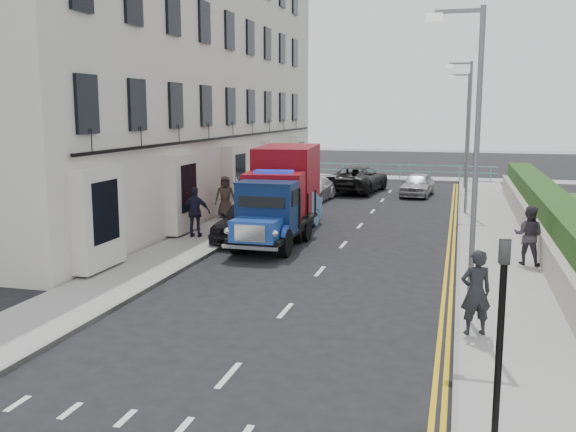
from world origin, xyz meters
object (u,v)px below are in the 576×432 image
(lamp_near, at_px, (471,149))
(parked_car_front, at_px, (250,219))
(bedford_lorry, at_px, (268,219))
(pedestrian_east_near, at_px, (476,292))
(lamp_far, at_px, (465,124))
(red_lorry, at_px, (285,186))
(lamp_mid, at_px, (466,129))

(lamp_near, relative_size, parked_car_front, 1.54)
(bedford_lorry, height_order, pedestrian_east_near, bedford_lorry)
(lamp_far, bearing_deg, bedford_lorry, -108.48)
(lamp_far, relative_size, red_lorry, 1.06)
(lamp_far, relative_size, pedestrian_east_near, 3.81)
(lamp_near, relative_size, red_lorry, 1.06)
(lamp_far, distance_m, red_lorry, 17.22)
(lamp_far, bearing_deg, parked_car_front, -113.49)
(red_lorry, height_order, pedestrian_east_near, red_lorry)
(red_lorry, bearing_deg, lamp_mid, 32.29)
(lamp_mid, height_order, parked_car_front, lamp_mid)
(lamp_near, distance_m, parked_car_front, 11.69)
(parked_car_front, bearing_deg, bedford_lorry, -52.21)
(lamp_mid, bearing_deg, bedford_lorry, -124.36)
(lamp_mid, relative_size, bedford_lorry, 1.38)
(lamp_near, bearing_deg, pedestrian_east_near, -75.47)
(parked_car_front, bearing_deg, lamp_mid, 46.74)
(pedestrian_east_near, bearing_deg, lamp_far, -109.78)
(lamp_near, relative_size, bedford_lorry, 1.38)
(lamp_mid, distance_m, red_lorry, 9.24)
(bedford_lorry, xyz_separation_m, pedestrian_east_near, (6.76, -7.29, -0.06))
(parked_car_front, height_order, pedestrian_east_near, pedestrian_east_near)
(lamp_near, height_order, red_lorry, lamp_near)
(lamp_near, relative_size, pedestrian_east_near, 3.81)
(bedford_lorry, bearing_deg, lamp_far, 72.28)
(pedestrian_east_near, bearing_deg, parked_car_front, -68.52)
(pedestrian_east_near, bearing_deg, bedford_lorry, -67.42)
(lamp_mid, xyz_separation_m, parked_car_front, (-7.78, -7.89, -3.22))
(lamp_mid, xyz_separation_m, bedford_lorry, (-6.54, -9.57, -2.90))
(red_lorry, xyz_separation_m, parked_car_front, (-0.74, -2.33, -1.02))
(lamp_near, xyz_separation_m, pedestrian_east_near, (0.22, -0.86, -2.96))
(lamp_mid, distance_m, parked_car_front, 11.54)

